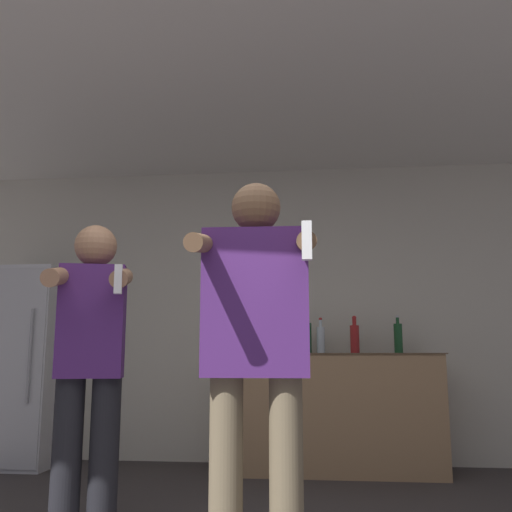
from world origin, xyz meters
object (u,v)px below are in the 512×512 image
(bottle_amber_bourbon, at_px, (290,340))
(person_woman_foreground, at_px, (256,344))
(bottle_tall_gin, at_px, (398,337))
(person_man_side, at_px, (90,360))
(refrigerator, at_px, (27,365))
(bottle_short_whiskey, at_px, (321,339))
(bottle_brown_liquor, at_px, (307,336))
(bottle_dark_rum, at_px, (355,338))

(bottle_amber_bourbon, bearing_deg, person_woman_foreground, -90.64)
(bottle_tall_gin, height_order, person_man_side, person_man_side)
(refrigerator, height_order, bottle_amber_bourbon, refrigerator)
(bottle_short_whiskey, distance_m, bottle_brown_liquor, 0.11)
(bottle_dark_rum, distance_m, bottle_tall_gin, 0.35)
(bottle_short_whiskey, distance_m, person_woman_foreground, 2.39)
(bottle_brown_liquor, relative_size, bottle_tall_gin, 1.12)
(bottle_dark_rum, xyz_separation_m, person_man_side, (-1.47, -1.83, -0.16))
(bottle_short_whiskey, xyz_separation_m, bottle_amber_bourbon, (-0.25, -0.00, -0.01))
(bottle_short_whiskey, bearing_deg, person_woman_foreground, -96.73)
(person_man_side, bearing_deg, bottle_tall_gin, 45.15)
(bottle_dark_rum, relative_size, person_man_side, 0.19)
(bottle_short_whiskey, relative_size, bottle_dark_rum, 0.96)
(bottle_brown_liquor, relative_size, person_woman_foreground, 0.21)
(bottle_short_whiskey, relative_size, bottle_brown_liquor, 0.85)
(bottle_dark_rum, distance_m, person_woman_foreground, 2.44)
(bottle_tall_gin, relative_size, person_man_side, 0.19)
(bottle_tall_gin, distance_m, person_man_side, 2.58)
(bottle_dark_rum, bearing_deg, bottle_tall_gin, 0.00)
(bottle_tall_gin, bearing_deg, person_man_side, -134.85)
(bottle_dark_rum, height_order, bottle_brown_liquor, bottle_brown_liquor)
(bottle_brown_liquor, height_order, person_woman_foreground, person_woman_foreground)
(refrigerator, xyz_separation_m, bottle_amber_bourbon, (2.22, 0.06, 0.20))
(refrigerator, xyz_separation_m, person_man_side, (1.27, -1.77, 0.06))
(bottle_tall_gin, bearing_deg, bottle_amber_bourbon, -180.00)
(bottle_tall_gin, height_order, person_woman_foreground, person_woman_foreground)
(person_woman_foreground, bearing_deg, bottle_dark_rum, 76.87)
(person_woman_foreground, distance_m, person_man_side, 1.07)
(bottle_amber_bourbon, bearing_deg, bottle_brown_liquor, 0.00)
(bottle_amber_bourbon, height_order, bottle_tall_gin, bottle_tall_gin)
(bottle_amber_bourbon, distance_m, person_woman_foreground, 2.37)
(bottle_brown_liquor, bearing_deg, bottle_dark_rum, -0.00)
(refrigerator, bearing_deg, person_man_side, -54.39)
(bottle_brown_liquor, distance_m, bottle_amber_bourbon, 0.15)
(bottle_short_whiskey, relative_size, bottle_amber_bourbon, 1.04)
(bottle_brown_liquor, xyz_separation_m, person_man_side, (-1.09, -1.83, -0.17))
(bottle_brown_liquor, bearing_deg, bottle_short_whiskey, -0.00)
(bottle_short_whiskey, xyz_separation_m, person_man_side, (-1.20, -1.83, -0.16))
(bottle_brown_liquor, bearing_deg, refrigerator, -178.61)
(refrigerator, bearing_deg, person_woman_foreground, -46.62)
(bottle_brown_liquor, bearing_deg, bottle_amber_bourbon, -180.00)
(refrigerator, distance_m, bottle_tall_gin, 3.10)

